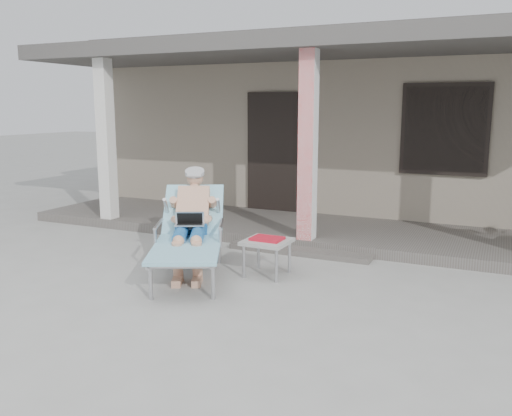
% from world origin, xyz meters
% --- Properties ---
extents(ground, '(60.00, 60.00, 0.00)m').
position_xyz_m(ground, '(0.00, 0.00, 0.00)').
color(ground, '#9E9E99').
rests_on(ground, ground).
extents(house, '(10.40, 5.40, 3.30)m').
position_xyz_m(house, '(0.00, 6.50, 1.67)').
color(house, gray).
rests_on(house, ground).
extents(porch_deck, '(10.00, 2.00, 0.15)m').
position_xyz_m(porch_deck, '(0.00, 3.00, 0.07)').
color(porch_deck, '#605B56').
rests_on(porch_deck, ground).
extents(porch_overhang, '(10.00, 2.30, 2.85)m').
position_xyz_m(porch_overhang, '(0.00, 2.95, 2.79)').
color(porch_overhang, silver).
rests_on(porch_overhang, porch_deck).
extents(porch_step, '(2.00, 0.30, 0.07)m').
position_xyz_m(porch_step, '(0.00, 1.85, 0.04)').
color(porch_step, '#605B56').
rests_on(porch_step, ground).
extents(lounger, '(1.51, 2.06, 1.30)m').
position_xyz_m(lounger, '(-0.92, 0.53, 0.80)').
color(lounger, '#B7B7BC').
rests_on(lounger, ground).
extents(side_table, '(0.53, 0.53, 0.47)m').
position_xyz_m(side_table, '(-0.02, 0.79, 0.39)').
color(side_table, '#A1A19C').
rests_on(side_table, ground).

